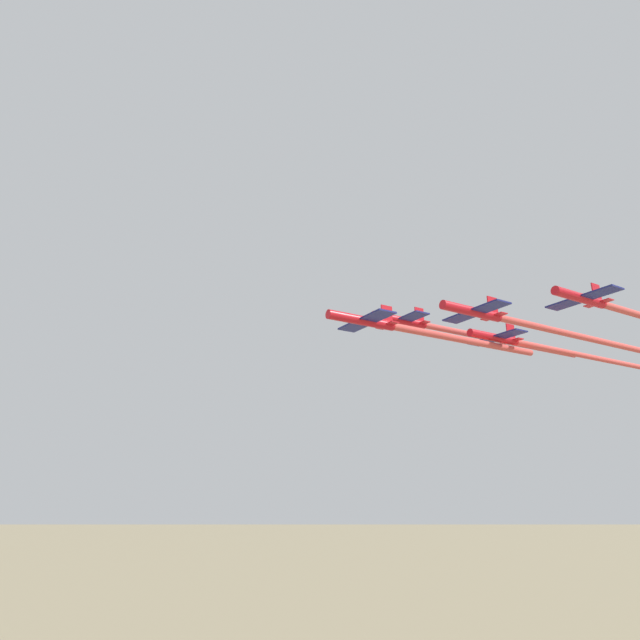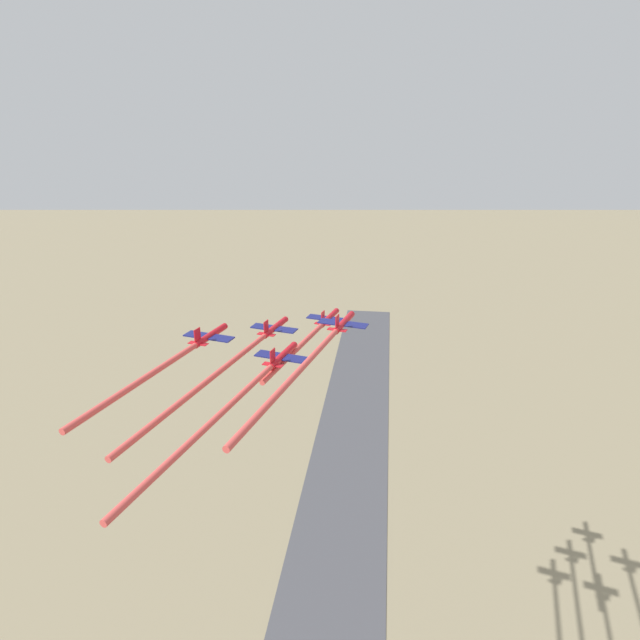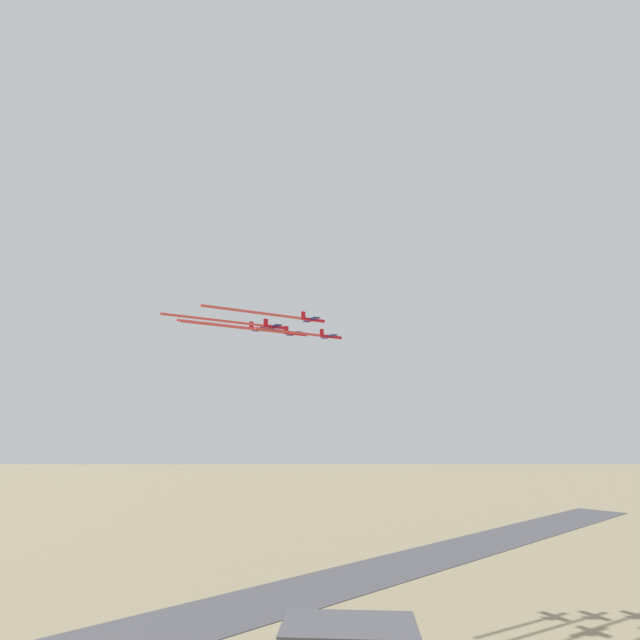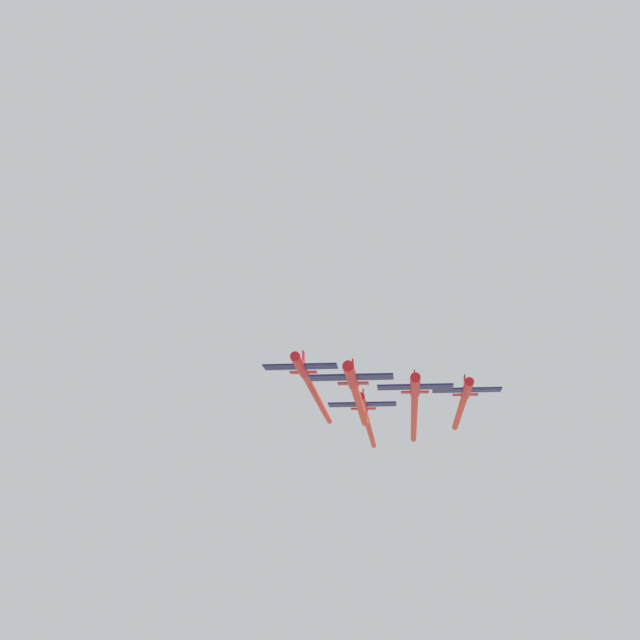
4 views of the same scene
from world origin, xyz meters
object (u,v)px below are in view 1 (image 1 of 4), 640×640
object	(u,v)px
jet_0	(364,321)
jet_3	(581,298)
jet_2	(401,320)
jet_4	(495,337)
jet_1	(474,311)

from	to	relation	value
jet_0	jet_3	world-z (taller)	jet_3
jet_0	jet_3	size ratio (longest dim) A/B	1.00
jet_2	jet_4	size ratio (longest dim) A/B	1.00
jet_2	jet_1	bearing A→B (deg)	180.00
jet_1	jet_2	distance (m)	15.72
jet_2	jet_4	xyz separation A→B (m)	(15.17, 0.85, -2.97)
jet_2	jet_3	size ratio (longest dim) A/B	1.00
jet_1	jet_2	size ratio (longest dim) A/B	1.00
jet_1	jet_3	xyz separation A→B (m)	(15.17, 0.85, 2.01)
jet_1	jet_3	world-z (taller)	jet_3
jet_1	jet_2	world-z (taller)	jet_2
jet_0	jet_1	xyz separation A→B (m)	(15.17, 0.85, 1.31)
jet_2	jet_4	bearing A→B (deg)	-120.47
jet_0	jet_2	size ratio (longest dim) A/B	1.00
jet_2	jet_3	xyz separation A→B (m)	(23.71, -11.98, -1.10)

